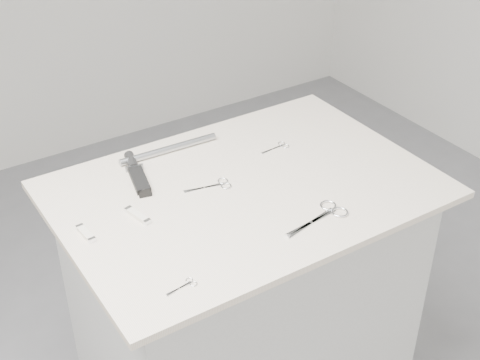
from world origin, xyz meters
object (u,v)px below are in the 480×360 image
plinth (245,314)px  pocket_knife_a (138,216)px  embroidery_scissors_b (278,147)px  large_shears (326,214)px  metal_rail (169,149)px  tiny_scissors (185,286)px  embroidery_scissors_a (216,185)px  sheathed_knife (136,171)px  pocket_knife_b (86,234)px

plinth → pocket_knife_a: (-0.30, 0.03, 0.48)m
embroidery_scissors_b → pocket_knife_a: (-0.50, -0.09, 0.00)m
large_shears → metal_rail: metal_rail is taller
embroidery_scissors_b → tiny_scissors: same height
embroidery_scissors_a → tiny_scissors: size_ratio=1.70×
embroidery_scissors_b → tiny_scissors: (-0.52, -0.38, -0.00)m
plinth → metal_rail: metal_rail is taller
tiny_scissors → sheathed_knife: size_ratio=0.38×
plinth → pocket_knife_a: 0.56m
pocket_knife_a → pocket_knife_b: (-0.14, 0.00, -0.00)m
embroidery_scissors_a → pocket_knife_a: pocket_knife_a is taller
plinth → embroidery_scissors_a: 0.48m
embroidery_scissors_b → tiny_scissors: bearing=-148.5°
pocket_knife_a → tiny_scissors: bearing=162.7°
embroidery_scissors_a → pocket_knife_a: bearing=-164.1°
large_shears → metal_rail: (-0.19, 0.49, 0.01)m
embroidery_scissors_a → tiny_scissors: (-0.26, -0.30, -0.00)m
pocket_knife_a → plinth: bearing=-108.0°
pocket_knife_a → metal_rail: bearing=-54.0°
large_shears → embroidery_scissors_b: large_shears is taller
large_shears → embroidery_scissors_b: bearing=65.3°
sheathed_knife → pocket_knife_b: sheathed_knife is taller
embroidery_scissors_a → metal_rail: bearing=108.0°
embroidery_scissors_a → pocket_knife_b: bearing=-165.7°
sheathed_knife → metal_rail: size_ratio=0.67×
plinth → tiny_scissors: tiny_scissors is taller
large_shears → embroidery_scissors_b: size_ratio=2.03×
embroidery_scissors_a → sheathed_knife: size_ratio=0.64×
large_shears → tiny_scissors: size_ratio=2.54×
large_shears → embroidery_scissors_a: bearing=113.0°
pocket_knife_a → pocket_knife_b: size_ratio=1.18×
embroidery_scissors_a → embroidery_scissors_b: 0.27m
pocket_knife_a → metal_rail: 0.32m
plinth → sheathed_knife: sheathed_knife is taller
large_shears → pocket_knife_b: 0.60m
large_shears → sheathed_knife: size_ratio=0.95×
embroidery_scissors_b → pocket_knife_b: 0.64m
sheathed_knife → metal_rail: same height
large_shears → metal_rail: size_ratio=0.64×
plinth → large_shears: size_ratio=4.63×
plinth → embroidery_scissors_b: (0.19, 0.12, 0.47)m
plinth → pocket_knife_a: pocket_knife_a is taller
plinth → embroidery_scissors_a: (-0.06, 0.05, 0.47)m
embroidery_scissors_b → pocket_knife_b: pocket_knife_b is taller
plinth → pocket_knife_b: bearing=176.2°
large_shears → embroidery_scissors_a: size_ratio=1.49×
plinth → sheathed_knife: 0.57m
large_shears → sheathed_knife: 0.54m
plinth → pocket_knife_a: bearing=174.6°
large_shears → pocket_knife_b: (-0.54, 0.25, 0.00)m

